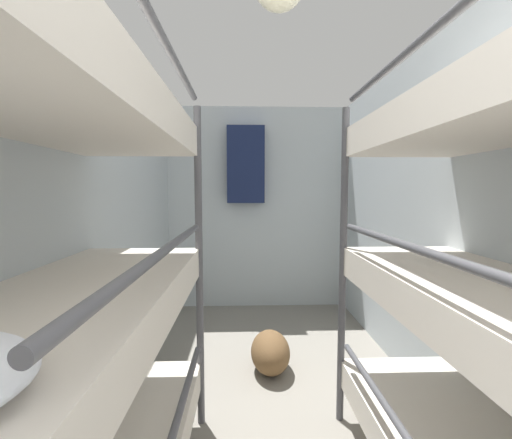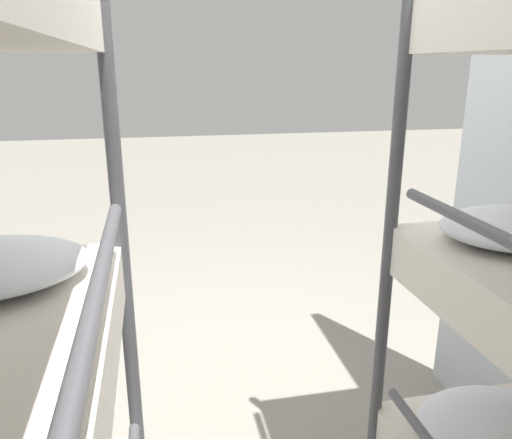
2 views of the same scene
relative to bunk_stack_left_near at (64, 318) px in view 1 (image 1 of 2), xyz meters
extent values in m
cube|color=silver|center=(-0.36, 0.85, 0.20)|extent=(0.06, 4.58, 2.44)
cube|color=silver|center=(1.87, 0.85, 0.20)|extent=(0.06, 4.58, 2.44)
cube|color=silver|center=(0.75, 3.11, 0.20)|extent=(2.29, 0.06, 2.44)
cylinder|color=#4C4C51|center=(0.32, 0.92, -0.06)|extent=(0.04, 0.04, 1.92)
cube|color=silver|center=(-0.01, 0.06, -0.01)|extent=(0.65, 1.78, 0.16)
cylinder|color=#4C4C51|center=(0.32, 0.06, 0.21)|extent=(0.03, 1.51, 0.03)
cube|color=silver|center=(-0.01, 0.06, 0.70)|extent=(0.65, 1.78, 0.16)
cylinder|color=#4C4C51|center=(0.32, 0.06, 0.92)|extent=(0.03, 1.51, 0.03)
cylinder|color=#4C4C51|center=(1.19, 0.92, -0.06)|extent=(0.04, 0.04, 1.92)
cube|color=silver|center=(1.51, 0.06, -0.01)|extent=(0.65, 1.78, 0.16)
cylinder|color=#4C4C51|center=(1.19, 0.06, 0.21)|extent=(0.03, 1.51, 0.03)
cylinder|color=#4C4C51|center=(1.19, 0.06, 0.92)|extent=(0.03, 1.51, 0.03)
ellipsoid|color=brown|center=(0.80, 1.52, -0.87)|extent=(0.31, 0.48, 0.31)
cube|color=#192347|center=(0.61, 2.96, 0.72)|extent=(0.44, 0.12, 0.90)
camera|label=1|loc=(0.59, -1.10, 0.41)|focal=24.00mm
camera|label=2|loc=(1.08, 0.64, 0.58)|focal=35.00mm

